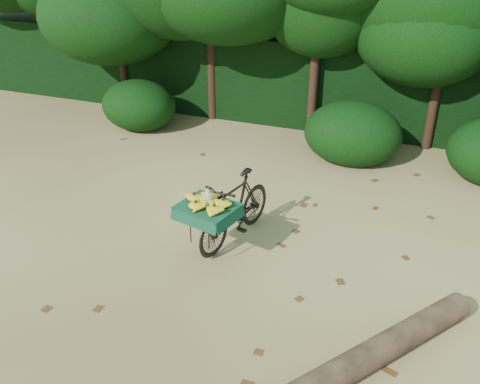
% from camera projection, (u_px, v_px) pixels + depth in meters
% --- Properties ---
extents(ground, '(80.00, 80.00, 0.00)m').
position_uv_depth(ground, '(171.00, 271.00, 6.45)').
color(ground, tan).
rests_on(ground, ground).
extents(vendor_bicycle, '(0.95, 1.78, 0.98)m').
position_uv_depth(vendor_bicycle, '(234.00, 208.00, 6.86)').
color(vendor_bicycle, black).
rests_on(vendor_bicycle, ground).
extents(fallen_log, '(2.53, 3.33, 0.28)m').
position_uv_depth(fallen_log, '(327.00, 380.00, 4.74)').
color(fallen_log, brown).
rests_on(fallen_log, ground).
extents(hedge_backdrop, '(26.00, 1.80, 1.80)m').
position_uv_depth(hedge_backdrop, '(302.00, 77.00, 11.22)').
color(hedge_backdrop, black).
rests_on(hedge_backdrop, ground).
extents(tree_row, '(14.50, 2.00, 4.00)m').
position_uv_depth(tree_row, '(264.00, 30.00, 10.25)').
color(tree_row, black).
rests_on(tree_row, ground).
extents(bush_clumps, '(8.80, 1.70, 0.90)m').
position_uv_depth(bush_clumps, '(299.00, 129.00, 9.63)').
color(bush_clumps, black).
rests_on(bush_clumps, ground).
extents(leaf_litter, '(7.00, 7.30, 0.01)m').
position_uv_depth(leaf_litter, '(193.00, 244.00, 6.99)').
color(leaf_litter, '#543616').
rests_on(leaf_litter, ground).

